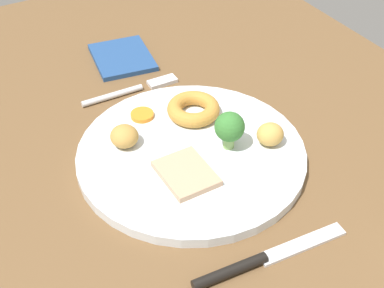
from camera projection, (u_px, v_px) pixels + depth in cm
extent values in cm
cube|color=brown|center=(206.00, 186.00, 67.95)|extent=(120.00, 84.00, 3.60)
cylinder|color=white|center=(192.00, 154.00, 68.88)|extent=(29.44, 29.44, 1.40)
cube|color=tan|center=(185.00, 172.00, 64.78)|extent=(7.47, 5.92, 0.80)
torus|color=#C68938|center=(193.00, 109.00, 73.42)|extent=(7.29, 7.29, 2.04)
ellipsoid|color=#BC8C42|center=(124.00, 136.00, 68.35)|extent=(4.03, 3.94, 2.78)
ellipsoid|color=tan|center=(268.00, 133.00, 68.74)|extent=(4.13, 4.28, 2.99)
cylinder|color=orange|center=(142.00, 115.00, 73.56)|extent=(3.20, 3.20, 0.60)
cylinder|color=#8CB766|center=(229.00, 141.00, 68.28)|extent=(1.41, 1.41, 1.94)
sphere|color=#387A33|center=(230.00, 127.00, 66.77)|extent=(3.87, 3.87, 3.87)
cylinder|color=silver|center=(112.00, 95.00, 79.25)|extent=(1.09, 9.52, 0.90)
cube|color=silver|center=(162.00, 82.00, 82.34)|extent=(2.09, 4.54, 0.60)
cylinder|color=black|center=(230.00, 271.00, 55.12)|extent=(1.83, 8.57, 1.20)
cube|color=silver|center=(302.00, 244.00, 58.31)|extent=(2.48, 10.60, 0.40)
cube|color=navy|center=(122.00, 57.00, 87.56)|extent=(12.22, 10.54, 0.80)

